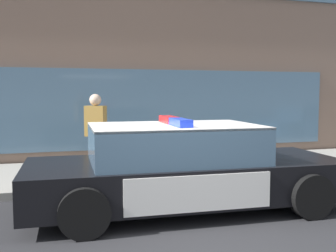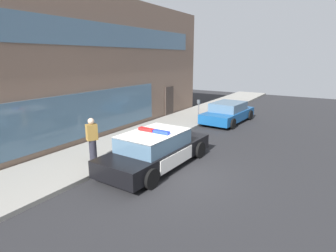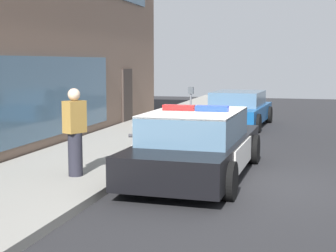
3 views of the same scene
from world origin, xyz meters
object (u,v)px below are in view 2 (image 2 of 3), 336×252
(pedestrian_on_sidewalk, at_px, (92,140))
(parking_meter, at_px, (199,106))
(police_cruiser, at_px, (156,149))
(car_down_street, at_px, (228,112))
(fire_hydrant, at_px, (146,134))

(pedestrian_on_sidewalk, xyz_separation_m, parking_meter, (8.41, -0.45, 0.07))
(police_cruiser, height_order, car_down_street, police_cruiser)
(fire_hydrant, distance_m, car_down_street, 6.70)
(police_cruiser, relative_size, pedestrian_on_sidewalk, 2.98)
(fire_hydrant, relative_size, pedestrian_on_sidewalk, 0.42)
(fire_hydrant, bearing_deg, parking_meter, -2.83)
(police_cruiser, distance_m, parking_meter, 7.46)
(parking_meter, bearing_deg, car_down_street, -50.50)
(police_cruiser, bearing_deg, fire_hydrant, 46.40)
(pedestrian_on_sidewalk, relative_size, parking_meter, 1.28)
(police_cruiser, distance_m, car_down_street, 8.48)
(car_down_street, height_order, parking_meter, parking_meter)
(police_cruiser, height_order, fire_hydrant, police_cruiser)
(pedestrian_on_sidewalk, height_order, parking_meter, pedestrian_on_sidewalk)
(parking_meter, bearing_deg, pedestrian_on_sidewalk, 176.96)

